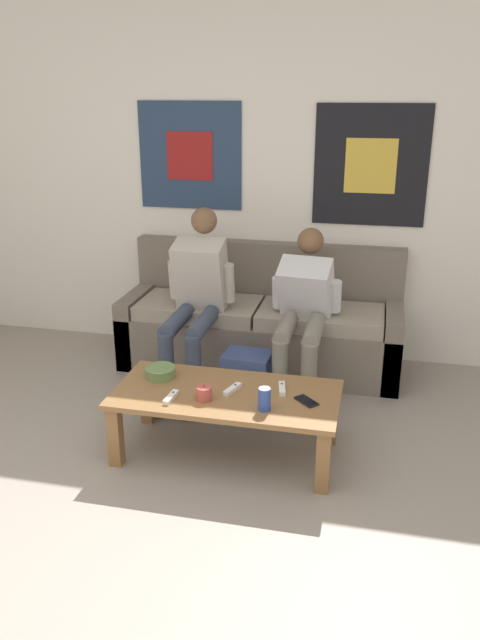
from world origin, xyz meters
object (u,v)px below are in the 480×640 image
Objects in this scene: person_seated_teen at (303,309)px; cell_phone at (306,401)px; person_seated_adult at (196,294)px; game_controller_near_left at (171,397)px; pillar_candle at (204,393)px; coffee_table at (226,402)px; drink_can_blue at (264,399)px; ceramic_bowl at (160,371)px; couch at (261,327)px; game_controller_near_right at (232,389)px; game_controller_far_center at (282,388)px; backpack at (247,381)px.

person_seated_teen reaches higher than cell_phone.
person_seated_adult reaches higher than game_controller_near_left.
game_controller_near_left is (-0.17, -0.04, -0.03)m from pillar_candle.
drink_can_blue is (0.24, -0.15, 0.12)m from coffee_table.
person_seated_teen is at bearing 47.78° from ceramic_bowl.
cell_phone is at bearing -68.96° from couch.
ceramic_bowl is (-0.41, 0.10, 0.10)m from coffee_table.
game_controller_near_left is at bearing -151.29° from game_controller_near_right.
game_controller_far_center is (0.56, 0.23, 0.00)m from game_controller_near_left.
pillar_candle is at bearing -92.15° from couch.
drink_can_blue reaches higher than game_controller_far_center.
coffee_table is 6.97× the size of ceramic_bowl.
game_controller_far_center is at bearing 26.80° from pillar_candle.
person_seated_adult is at bearing 144.11° from backpack.
person_seated_teen is 12.27× the size of pillar_candle.
coffee_table is at bearing 177.87° from cell_phone.
game_controller_near_left reaches higher than coffee_table.
game_controller_far_center is (0.30, -0.49, 0.22)m from backpack.
person_seated_adult reaches higher than person_seated_teen.
person_seated_teen is 2.94× the size of backpack.
drink_can_blue is at bearing -21.20° from ceramic_bowl.
couch reaches higher than drink_can_blue.
ceramic_bowl is (0.01, -0.77, -0.22)m from person_seated_adult.
person_seated_adult reaches higher than drink_can_blue.
game_controller_near_left is at bearing -157.62° from game_controller_far_center.
game_controller_near_right is at bearing -107.39° from person_seated_teen.
backpack is at bearing -35.89° from person_seated_adult.
person_seated_teen is 0.83m from game_controller_far_center.
couch reaches higher than game_controller_near_right.
ceramic_bowl is 0.38m from pillar_candle.
game_controller_far_center is at bearing 22.38° from game_controller_near_left.
coffee_table is 1.04× the size of person_seated_adult.
coffee_table is at bearing -13.92° from ceramic_bowl.
drink_can_blue is at bearing -146.30° from cell_phone.
person_seated_teen is 1.09m from pillar_candle.
game_controller_near_right is at bearing 33.43° from coffee_table.
pillar_candle is 0.60× the size of cell_phone.
game_controller_near_right is (0.04, -0.56, 0.22)m from backpack.
coffee_table is 0.31m from game_controller_far_center.
couch is 13.57× the size of game_controller_far_center.
backpack is 4.17× the size of pillar_candle.
ceramic_bowl is (-0.72, -0.79, -0.17)m from person_seated_teen.
person_seated_adult is 9.54× the size of drink_can_blue.
game_controller_near_left is (-0.57, -1.04, -0.19)m from person_seated_teen.
drink_can_blue reaches higher than coffee_table.
coffee_table is at bearing -64.23° from person_seated_adult.
game_controller_near_right reaches higher than backpack.
person_seated_adult reaches higher than couch.
pillar_candle reaches higher than cell_phone.
game_controller_near_left is (-0.26, -0.72, 0.22)m from backpack.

